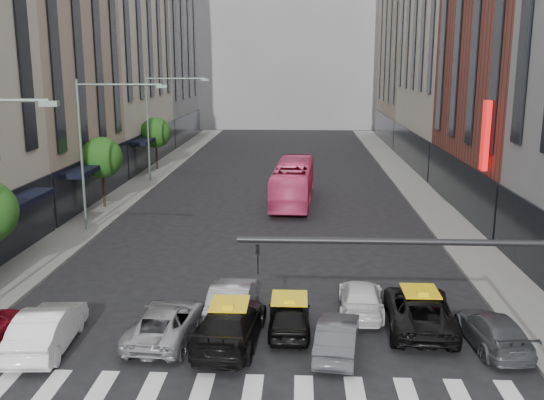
# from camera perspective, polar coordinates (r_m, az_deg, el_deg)

# --- Properties ---
(sidewalk_left) EXTENTS (3.00, 96.00, 0.15)m
(sidewalk_left) POSITION_cam_1_polar(r_m,az_deg,el_deg) (48.13, -13.67, 0.39)
(sidewalk_left) COLOR slate
(sidewalk_left) RESTS_ON ground
(sidewalk_right) EXTENTS (3.00, 96.00, 0.15)m
(sidewalk_right) POSITION_cam_1_polar(r_m,az_deg,el_deg) (47.16, 14.24, 0.11)
(sidewalk_right) COLOR slate
(sidewalk_right) RESTS_ON ground
(building_left_b) EXTENTS (8.00, 16.00, 24.00)m
(building_left_b) POSITION_cam_1_polar(r_m,az_deg,el_deg) (47.18, -21.77, 14.21)
(building_left_b) COLOR tan
(building_left_b) RESTS_ON ground
(building_left_d) EXTENTS (8.00, 18.00, 30.00)m
(building_left_d) POSITION_cam_1_polar(r_m,az_deg,el_deg) (82.51, -11.05, 15.88)
(building_left_d) COLOR gray
(building_left_d) RESTS_ON ground
(building_right_b) EXTENTS (8.00, 18.00, 26.00)m
(building_right_b) POSITION_cam_1_polar(r_m,az_deg,el_deg) (44.81, 23.12, 15.52)
(building_right_b) COLOR brown
(building_right_b) RESTS_ON ground
(building_right_d) EXTENTS (8.00, 18.00, 28.00)m
(building_right_d) POSITION_cam_1_polar(r_m,az_deg,el_deg) (81.62, 13.76, 15.09)
(building_right_d) COLOR tan
(building_right_d) RESTS_ON ground
(building_far) EXTENTS (30.00, 10.00, 36.00)m
(building_far) POSITION_cam_1_polar(r_m,az_deg,el_deg) (100.47, 1.62, 17.18)
(building_far) COLOR gray
(building_far) RESTS_ON ground
(tree_mid) EXTENTS (2.88, 2.88, 4.95)m
(tree_mid) POSITION_cam_1_polar(r_m,az_deg,el_deg) (43.84, -15.73, 3.86)
(tree_mid) COLOR black
(tree_mid) RESTS_ON sidewalk_left
(tree_far) EXTENTS (2.88, 2.88, 4.95)m
(tree_far) POSITION_cam_1_polar(r_m,az_deg,el_deg) (59.11, -10.89, 6.25)
(tree_far) COLOR black
(tree_far) RESTS_ON sidewalk_left
(streetlamp_mid) EXTENTS (5.38, 0.25, 9.00)m
(streetlamp_mid) POSITION_cam_1_polar(r_m,az_deg,el_deg) (37.36, -16.23, 5.87)
(streetlamp_mid) COLOR gray
(streetlamp_mid) RESTS_ON sidewalk_left
(streetlamp_far) EXTENTS (5.38, 0.25, 9.00)m
(streetlamp_far) POSITION_cam_1_polar(r_m,az_deg,el_deg) (52.69, -10.64, 7.97)
(streetlamp_far) COLOR gray
(streetlamp_far) RESTS_ON sidewalk_left
(traffic_signal) EXTENTS (10.10, 0.20, 6.00)m
(traffic_signal) POSITION_cam_1_polar(r_m,az_deg,el_deg) (16.18, 23.31, -8.28)
(traffic_signal) COLOR black
(traffic_signal) RESTS_ON ground
(liberty_sign) EXTENTS (0.30, 0.70, 4.00)m
(liberty_sign) POSITION_cam_1_polar(r_m,az_deg,el_deg) (36.90, 19.46, 5.73)
(liberty_sign) COLOR red
(liberty_sign) RESTS_ON ground
(car_white_front) EXTENTS (1.95, 4.78, 1.54)m
(car_white_front) POSITION_cam_1_polar(r_m,az_deg,el_deg) (23.52, -20.39, -11.23)
(car_white_front) COLOR white
(car_white_front) RESTS_ON ground
(car_silver) EXTENTS (2.51, 4.90, 1.32)m
(car_silver) POSITION_cam_1_polar(r_m,az_deg,el_deg) (23.18, -9.97, -11.24)
(car_silver) COLOR #9B9BA0
(car_silver) RESTS_ON ground
(taxi_left) EXTENTS (2.56, 5.44, 1.54)m
(taxi_left) POSITION_cam_1_polar(r_m,az_deg,el_deg) (22.47, -3.98, -11.57)
(taxi_left) COLOR black
(taxi_left) RESTS_ON ground
(taxi_center) EXTENTS (1.64, 3.95, 1.34)m
(taxi_center) POSITION_cam_1_polar(r_m,az_deg,el_deg) (23.40, 1.65, -10.80)
(taxi_center) COLOR black
(taxi_center) RESTS_ON ground
(car_grey_mid) EXTENTS (1.89, 4.08, 1.29)m
(car_grey_mid) POSITION_cam_1_polar(r_m,az_deg,el_deg) (21.92, 6.18, -12.61)
(car_grey_mid) COLOR #3A3C42
(car_grey_mid) RESTS_ON ground
(taxi_right) EXTENTS (2.79, 5.46, 1.48)m
(taxi_right) POSITION_cam_1_polar(r_m,az_deg,el_deg) (24.38, 13.69, -9.99)
(taxi_right) COLOR black
(taxi_right) RESTS_ON ground
(car_grey_curb) EXTENTS (2.12, 4.43, 1.25)m
(car_grey_curb) POSITION_cam_1_polar(r_m,az_deg,el_deg) (23.65, 20.08, -11.46)
(car_grey_curb) COLOR #404348
(car_grey_curb) RESTS_ON ground
(car_row2_left) EXTENTS (1.75, 4.61, 1.50)m
(car_row2_left) POSITION_cam_1_polar(r_m,az_deg,el_deg) (24.73, -3.74, -9.28)
(car_row2_left) COLOR #939398
(car_row2_left) RESTS_ON ground
(car_row2_right) EXTENTS (2.01, 4.43, 1.26)m
(car_row2_right) POSITION_cam_1_polar(r_m,az_deg,el_deg) (25.37, 8.36, -9.11)
(car_row2_right) COLOR white
(car_row2_right) RESTS_ON ground
(bus) EXTENTS (3.18, 11.13, 3.07)m
(bus) POSITION_cam_1_polar(r_m,az_deg,el_deg) (44.45, 2.01, 1.66)
(bus) COLOR #F74886
(bus) RESTS_ON ground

